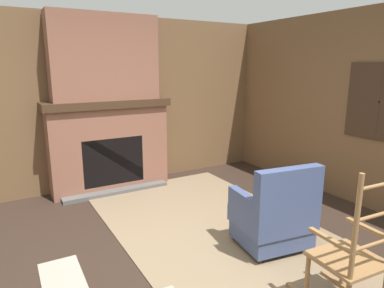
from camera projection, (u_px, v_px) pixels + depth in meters
The scene contains 10 objects.
ground_plane at pixel (194, 270), 3.19m from camera, with size 14.00×14.00×0.00m, color #2D2119.
wood_panel_wall_left at pixel (103, 103), 5.24m from camera, with size 0.06×6.08×2.60m.
fireplace_hearth at pixel (110, 146), 5.18m from camera, with size 0.60×1.85×1.37m.
chimney_breast at pixel (105, 58), 4.90m from camera, with size 0.34×1.54×1.21m.
area_rug at pixel (216, 229), 3.99m from camera, with size 3.72×2.16×0.01m.
armchair at pixel (274, 217), 3.51m from camera, with size 0.71×0.80×0.93m.
rocking_chair at pixel (352, 264), 2.56m from camera, with size 0.83×0.51×1.20m.
firewood_stack at pixel (290, 181), 5.28m from camera, with size 0.44×0.48×0.24m.
oil_lamp_vase at pixel (56, 95), 4.70m from camera, with size 0.12×0.12×0.29m.
storage_case at pixel (133, 94), 5.25m from camera, with size 0.17×0.27×0.14m.
Camera 1 is at (2.45, -1.45, 1.87)m, focal length 32.00 mm.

